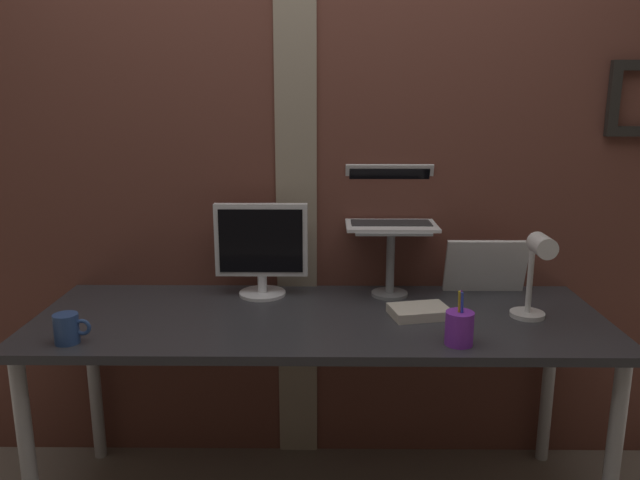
{
  "coord_description": "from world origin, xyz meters",
  "views": [
    {
      "loc": [
        0.06,
        -2.05,
        1.5
      ],
      "look_at": [
        0.04,
        0.09,
        0.99
      ],
      "focal_mm": 34.64,
      "sensor_mm": 36.0,
      "label": 1
    }
  ],
  "objects_px": {
    "desk_lamp": "(537,268)",
    "coffee_mug": "(67,329)",
    "pen_cup": "(459,328)",
    "monitor": "(261,246)",
    "laptop": "(390,207)",
    "whiteboard_panel": "(486,266)"
  },
  "relations": [
    {
      "from": "monitor",
      "to": "desk_lamp",
      "type": "distance_m",
      "value": 0.99
    },
    {
      "from": "desk_lamp",
      "to": "coffee_mug",
      "type": "xyz_separation_m",
      "value": [
        -1.51,
        -0.2,
        -0.14
      ]
    },
    {
      "from": "pen_cup",
      "to": "desk_lamp",
      "type": "bearing_deg",
      "value": 33.82
    },
    {
      "from": "coffee_mug",
      "to": "laptop",
      "type": "bearing_deg",
      "value": 27.88
    },
    {
      "from": "desk_lamp",
      "to": "laptop",
      "type": "bearing_deg",
      "value": 141.82
    },
    {
      "from": "pen_cup",
      "to": "laptop",
      "type": "bearing_deg",
      "value": 106.66
    },
    {
      "from": "laptop",
      "to": "coffee_mug",
      "type": "height_order",
      "value": "laptop"
    },
    {
      "from": "whiteboard_panel",
      "to": "desk_lamp",
      "type": "xyz_separation_m",
      "value": [
        0.08,
        -0.32,
        0.08
      ]
    },
    {
      "from": "desk_lamp",
      "to": "monitor",
      "type": "bearing_deg",
      "value": 163.36
    },
    {
      "from": "monitor",
      "to": "pen_cup",
      "type": "xyz_separation_m",
      "value": [
        0.66,
        -0.48,
        -0.14
      ]
    },
    {
      "from": "whiteboard_panel",
      "to": "pen_cup",
      "type": "bearing_deg",
      "value": -111.98
    },
    {
      "from": "coffee_mug",
      "to": "desk_lamp",
      "type": "bearing_deg",
      "value": 7.38
    },
    {
      "from": "laptop",
      "to": "desk_lamp",
      "type": "relative_size",
      "value": 1.09
    },
    {
      "from": "monitor",
      "to": "pen_cup",
      "type": "relative_size",
      "value": 2.02
    },
    {
      "from": "laptop",
      "to": "pen_cup",
      "type": "xyz_separation_m",
      "value": [
        0.17,
        -0.56,
        -0.28
      ]
    },
    {
      "from": "laptop",
      "to": "pen_cup",
      "type": "relative_size",
      "value": 1.93
    },
    {
      "from": "desk_lamp",
      "to": "pen_cup",
      "type": "distance_m",
      "value": 0.38
    },
    {
      "from": "monitor",
      "to": "desk_lamp",
      "type": "bearing_deg",
      "value": -16.64
    },
    {
      "from": "desk_lamp",
      "to": "pen_cup",
      "type": "relative_size",
      "value": 1.77
    },
    {
      "from": "monitor",
      "to": "pen_cup",
      "type": "height_order",
      "value": "monitor"
    },
    {
      "from": "monitor",
      "to": "whiteboard_panel",
      "type": "xyz_separation_m",
      "value": [
        0.87,
        0.03,
        -0.09
      ]
    },
    {
      "from": "laptop",
      "to": "pen_cup",
      "type": "height_order",
      "value": "laptop"
    }
  ]
}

